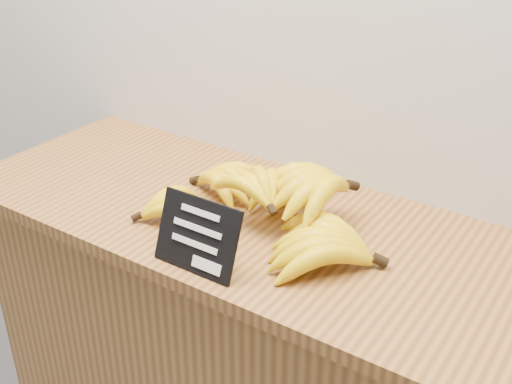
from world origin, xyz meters
name	(u,v)px	position (x,y,z in m)	size (l,w,h in m)	color
counter_top	(269,227)	(0.18, 2.75, 0.92)	(1.44, 0.54, 0.03)	#98642F
chalkboard_sign	(197,236)	(0.16, 2.54, 1.00)	(0.17, 0.01, 0.14)	black
banana_pile	(273,205)	(0.20, 2.73, 0.98)	(0.54, 0.34, 0.13)	yellow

